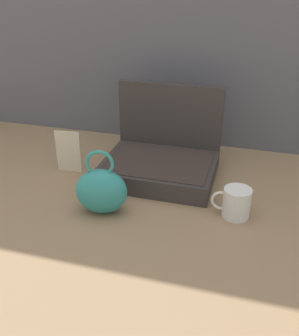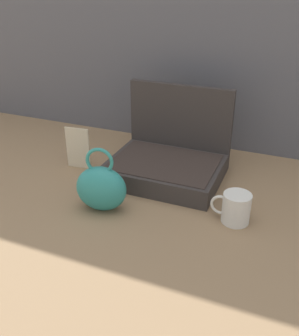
{
  "view_description": "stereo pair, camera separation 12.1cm",
  "coord_description": "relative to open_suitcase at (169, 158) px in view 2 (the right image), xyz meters",
  "views": [
    {
      "loc": [
        0.28,
        -1.05,
        0.7
      ],
      "look_at": [
        -0.02,
        -0.02,
        0.15
      ],
      "focal_mm": 40.99,
      "sensor_mm": 36.0,
      "label": 1
    },
    {
      "loc": [
        0.39,
        -1.01,
        0.7
      ],
      "look_at": [
        -0.02,
        -0.02,
        0.15
      ],
      "focal_mm": 40.99,
      "sensor_mm": 36.0,
      "label": 2
    }
  ],
  "objects": [
    {
      "name": "info_card_left",
      "position": [
        -0.35,
        -0.08,
        0.02
      ],
      "size": [
        0.1,
        0.01,
        0.17
      ],
      "primitive_type": "cube",
      "rotation": [
        0.0,
        0.0,
        0.09
      ],
      "color": "beige",
      "rests_on": "ground_plane"
    },
    {
      "name": "coffee_mug",
      "position": [
        0.3,
        -0.21,
        -0.02
      ],
      "size": [
        0.13,
        0.09,
        0.1
      ],
      "color": "silver",
      "rests_on": "ground_plane"
    },
    {
      "name": "ground_plane",
      "position": [
        0.04,
        -0.22,
        -0.07
      ],
      "size": [
        6.0,
        6.0,
        0.0
      ],
      "primitive_type": "plane",
      "color": "#8C6D4C"
    },
    {
      "name": "open_suitcase",
      "position": [
        0.0,
        0.0,
        0.0
      ],
      "size": [
        0.41,
        0.33,
        0.32
      ],
      "color": "#332D2B",
      "rests_on": "ground_plane"
    },
    {
      "name": "teal_pouch_handbag",
      "position": [
        -0.12,
        -0.31,
        0.01
      ],
      "size": [
        0.18,
        0.13,
        0.22
      ],
      "color": "teal",
      "rests_on": "ground_plane"
    }
  ]
}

